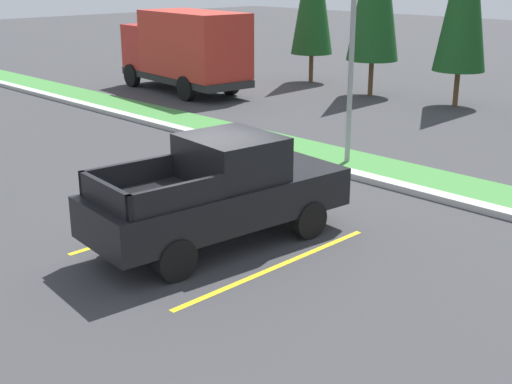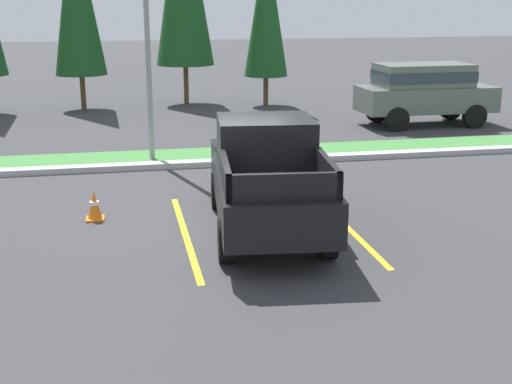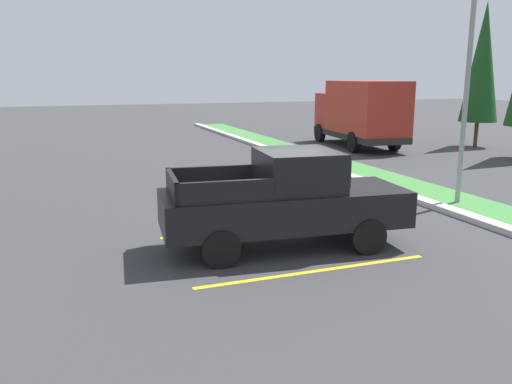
{
  "view_description": "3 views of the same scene",
  "coord_description": "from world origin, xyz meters",
  "px_view_note": "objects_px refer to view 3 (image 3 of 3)",
  "views": [
    {
      "loc": [
        10.0,
        -8.51,
        5.11
      ],
      "look_at": [
        1.72,
        -0.36,
        1.28
      ],
      "focal_mm": 47.88,
      "sensor_mm": 36.0,
      "label": 1
    },
    {
      "loc": [
        -1.95,
        -12.59,
        4.28
      ],
      "look_at": [
        0.44,
        -0.74,
        0.87
      ],
      "focal_mm": 48.67,
      "sensor_mm": 36.0,
      "label": 2
    },
    {
      "loc": [
        10.64,
        -4.73,
        3.62
      ],
      "look_at": [
        0.17,
        -0.8,
        1.14
      ],
      "focal_mm": 36.66,
      "sensor_mm": 36.0,
      "label": 3
    }
  ],
  "objects_px": {
    "cargo_truck_distant": "(360,112)",
    "cypress_tree_leftmost": "(482,62)",
    "pickup_truck_main": "(286,200)",
    "traffic_cone": "(280,198)",
    "street_light": "(465,56)"
  },
  "relations": [
    {
      "from": "pickup_truck_main",
      "to": "street_light",
      "type": "bearing_deg",
      "value": 106.62
    },
    {
      "from": "pickup_truck_main",
      "to": "cypress_tree_leftmost",
      "type": "relative_size",
      "value": 0.74
    },
    {
      "from": "cargo_truck_distant",
      "to": "street_light",
      "type": "bearing_deg",
      "value": -19.17
    },
    {
      "from": "pickup_truck_main",
      "to": "traffic_cone",
      "type": "relative_size",
      "value": 8.98
    },
    {
      "from": "traffic_cone",
      "to": "cypress_tree_leftmost",
      "type": "bearing_deg",
      "value": 119.73
    },
    {
      "from": "pickup_truck_main",
      "to": "street_light",
      "type": "xyz_separation_m",
      "value": [
        -1.81,
        6.07,
        3.12
      ]
    },
    {
      "from": "cargo_truck_distant",
      "to": "cypress_tree_leftmost",
      "type": "xyz_separation_m",
      "value": [
        1.96,
        5.86,
        2.47
      ]
    },
    {
      "from": "pickup_truck_main",
      "to": "street_light",
      "type": "relative_size",
      "value": 0.75
    },
    {
      "from": "pickup_truck_main",
      "to": "cargo_truck_distant",
      "type": "relative_size",
      "value": 0.77
    },
    {
      "from": "cargo_truck_distant",
      "to": "street_light",
      "type": "height_order",
      "value": "street_light"
    },
    {
      "from": "cargo_truck_distant",
      "to": "traffic_cone",
      "type": "height_order",
      "value": "cargo_truck_distant"
    },
    {
      "from": "cargo_truck_distant",
      "to": "cypress_tree_leftmost",
      "type": "relative_size",
      "value": 0.95
    },
    {
      "from": "pickup_truck_main",
      "to": "cypress_tree_leftmost",
      "type": "distance_m",
      "value": 20.11
    },
    {
      "from": "cargo_truck_distant",
      "to": "traffic_cone",
      "type": "xyz_separation_m",
      "value": [
        10.43,
        -8.96,
        -1.56
      ]
    },
    {
      "from": "street_light",
      "to": "traffic_cone",
      "type": "bearing_deg",
      "value": -106.23
    }
  ]
}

